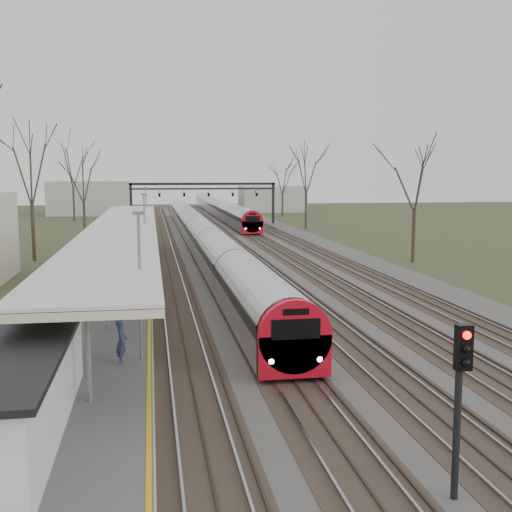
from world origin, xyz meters
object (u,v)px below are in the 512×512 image
(passenger, at_px, (122,341))
(train_far, at_px, (219,208))
(train_near, at_px, (198,231))
(signal_post, at_px, (460,386))

(passenger, bearing_deg, train_far, -7.93)
(train_near, xyz_separation_m, passenger, (-5.84, -44.50, 0.28))
(train_near, distance_m, signal_post, 53.22)
(passenger, distance_m, signal_post, 11.57)
(train_near, height_order, train_far, same)
(train_near, xyz_separation_m, train_far, (7.00, 45.81, 0.00))
(train_near, bearing_deg, signal_post, -88.12)
(train_far, distance_m, passenger, 91.21)
(train_far, bearing_deg, signal_post, -93.04)
(passenger, xyz_separation_m, signal_post, (7.59, -8.68, 0.96))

